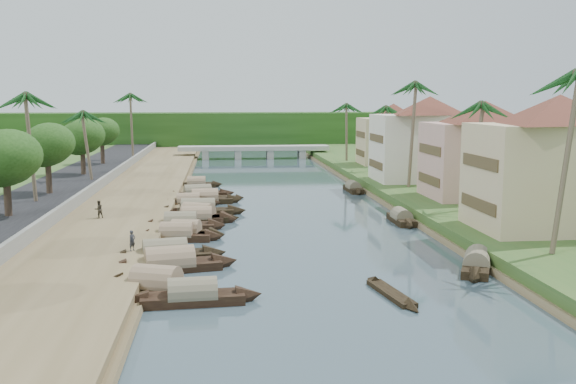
{
  "coord_description": "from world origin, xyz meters",
  "views": [
    {
      "loc": [
        -6.37,
        -47.89,
        11.05
      ],
      "look_at": [
        0.26,
        14.15,
        2.0
      ],
      "focal_mm": 40.0,
      "sensor_mm": 36.0,
      "label": 1
    }
  ],
  "objects": [
    {
      "name": "sampan_10",
      "position": [
        -9.71,
        18.72,
        0.41
      ],
      "size": [
        6.99,
        1.82,
        1.96
      ],
      "rotation": [
        0.0,
        0.0,
        0.03
      ],
      "color": "black",
      "rests_on": "ground"
    },
    {
      "name": "sampan_5",
      "position": [
        -9.17,
        3.17,
        0.41
      ],
      "size": [
        6.83,
        2.99,
        2.14
      ],
      "rotation": [
        0.0,
        0.0,
        -0.21
      ],
      "color": "black",
      "rests_on": "ground"
    },
    {
      "name": "canoe_2",
      "position": [
        -6.28,
        24.01,
        0.1
      ],
      "size": [
        5.36,
        1.93,
        0.77
      ],
      "rotation": [
        0.0,
        0.0,
        -0.22
      ],
      "color": "black",
      "rests_on": "ground"
    },
    {
      "name": "canoe_0",
      "position": [
        3.19,
        -13.53,
        0.1
      ],
      "size": [
        2.06,
        6.86,
        0.9
      ],
      "rotation": [
        0.0,
        0.0,
        1.74
      ],
      "color": "black",
      "rests_on": "ground"
    },
    {
      "name": "sampan_14",
      "position": [
        10.26,
        -8.65,
        0.41
      ],
      "size": [
        4.76,
        7.95,
        1.99
      ],
      "rotation": [
        0.0,
        0.0,
        1.13
      ],
      "color": "black",
      "rests_on": "ground"
    },
    {
      "name": "palm_3",
      "position": [
        16.0,
        39.03,
        9.73
      ],
      "size": [
        3.2,
        3.2,
        10.27
      ],
      "color": "brown",
      "rests_on": "ground"
    },
    {
      "name": "sampan_13",
      "position": [
        -9.38,
        33.43,
        0.41
      ],
      "size": [
        6.83,
        1.76,
        1.91
      ],
      "rotation": [
        0.0,
        0.0,
        0.03
      ],
      "color": "black",
      "rests_on": "ground"
    },
    {
      "name": "sampan_1",
      "position": [
        -10.13,
        -11.42,
        0.42
      ],
      "size": [
        7.86,
        4.35,
        2.29
      ],
      "rotation": [
        0.0,
        0.0,
        -0.36
      ],
      "color": "black",
      "rests_on": "ground"
    },
    {
      "name": "tree_3",
      "position": [
        -24.0,
        20.12,
        6.3
      ],
      "size": [
        5.03,
        5.03,
        7.04
      ],
      "color": "#483629",
      "rests_on": "ground"
    },
    {
      "name": "palm_5",
      "position": [
        -24.0,
        14.76,
        11.21
      ],
      "size": [
        3.2,
        3.2,
        11.61
      ],
      "color": "brown",
      "rests_on": "ground"
    },
    {
      "name": "palm_1",
      "position": [
        16.0,
        6.99,
        10.41
      ],
      "size": [
        3.2,
        3.2,
        10.96
      ],
      "color": "brown",
      "rests_on": "ground"
    },
    {
      "name": "sampan_0",
      "position": [
        -7.95,
        -13.82,
        0.41
      ],
      "size": [
        7.91,
        2.11,
        2.08
      ],
      "rotation": [
        0.0,
        0.0,
        0.07
      ],
      "color": "black",
      "rests_on": "ground"
    },
    {
      "name": "tree_4",
      "position": [
        -24.0,
        37.12,
        6.15
      ],
      "size": [
        5.22,
        5.22,
        6.97
      ],
      "color": "#483629",
      "rests_on": "ground"
    },
    {
      "name": "palm_6",
      "position": [
        -22.0,
        31.11,
        9.28
      ],
      "size": [
        3.2,
        3.2,
        9.6
      ],
      "color": "brown",
      "rests_on": "ground"
    },
    {
      "name": "palm_2",
      "position": [
        15.0,
        22.26,
        12.48
      ],
      "size": [
        3.2,
        3.2,
        13.13
      ],
      "color": "brown",
      "rests_on": "ground"
    },
    {
      "name": "treeline",
      "position": [
        0.0,
        100.0,
        4.0
      ],
      "size": [
        120.0,
        14.0,
        8.0
      ],
      "color": "#1B3E10",
      "rests_on": "ground"
    },
    {
      "name": "sampan_4",
      "position": [
        -9.84,
        2.3,
        0.41
      ],
      "size": [
        7.62,
        2.37,
        2.14
      ],
      "rotation": [
        0.0,
        0.0,
        -0.1
      ],
      "color": "black",
      "rests_on": "ground"
    },
    {
      "name": "tree_6",
      "position": [
        24.0,
        30.63,
        6.03
      ],
      "size": [
        4.58,
        4.58,
        6.79
      ],
      "color": "#483629",
      "rests_on": "ground"
    },
    {
      "name": "sampan_7",
      "position": [
        -8.53,
        9.64,
        0.41
      ],
      "size": [
        7.98,
        2.02,
        2.12
      ],
      "rotation": [
        0.0,
        0.0,
        0.04
      ],
      "color": "black",
      "rests_on": "ground"
    },
    {
      "name": "building_distant",
      "position": [
        19.99,
        48.0,
        5.88
      ],
      "size": [
        12.62,
        12.62,
        9.2
      ],
      "color": "#CBB888",
      "rests_on": "right_bank"
    },
    {
      "name": "road",
      "position": [
        -24.5,
        20.0,
        0.7
      ],
      "size": [
        8.0,
        180.0,
        1.4
      ],
      "primitive_type": "cube",
      "color": "black",
      "rests_on": "ground"
    },
    {
      "name": "sampan_16",
      "position": [
        9.59,
        27.32,
        0.4
      ],
      "size": [
        1.64,
        7.12,
        1.79
      ],
      "rotation": [
        0.0,
        0.0,
        1.6
      ],
      "color": "black",
      "rests_on": "ground"
    },
    {
      "name": "building_far",
      "position": [
        18.99,
        28.0,
        6.38
      ],
      "size": [
        15.59,
        15.59,
        10.2
      ],
      "color": "silver",
      "rests_on": "right_bank"
    },
    {
      "name": "palm_8",
      "position": [
        -20.5,
        58.62,
        11.51
      ],
      "size": [
        3.2,
        3.2,
        11.91
      ],
      "color": "brown",
      "rests_on": "ground"
    },
    {
      "name": "building_mid",
      "position": [
        19.99,
        14.0,
        6.13
      ],
      "size": [
        14.11,
        14.11,
        9.7
      ],
      "color": "tan",
      "rests_on": "right_bank"
    },
    {
      "name": "ground",
      "position": [
        0.0,
        0.0,
        0.0
      ],
      "size": [
        220.0,
        220.0,
        0.0
      ],
      "primitive_type": "plane",
      "color": "#394C56",
      "rests_on": "ground"
    },
    {
      "name": "sampan_12",
      "position": [
        -8.93,
        24.87,
        0.41
      ],
      "size": [
        8.97,
        3.36,
        2.11
      ],
      "rotation": [
        0.0,
        0.0,
        0.21
      ],
      "color": "black",
      "rests_on": "ground"
    },
    {
      "name": "retaining_wall",
      "position": [
        -20.2,
        20.0,
        1.35
      ],
      "size": [
        0.4,
        180.0,
        1.1
      ],
      "primitive_type": "cube",
      "color": "slate",
      "rests_on": "left_bank"
    },
    {
      "name": "right_bank",
      "position": [
        19.0,
        20.0,
        0.6
      ],
      "size": [
        16.0,
        180.0,
        1.2
      ],
      "primitive_type": "cube",
      "color": "#2E5522",
      "rests_on": "ground"
    },
    {
      "name": "sampan_6",
      "position": [
        -9.77,
        6.4,
        0.42
      ],
      "size": [
        7.94,
        2.14,
        2.35
      ],
      "rotation": [
        0.0,
        0.0,
        -0.01
      ],
      "color": "black",
      "rests_on": "ground"
    },
    {
      "name": "tree_2",
      "position": [
        -24.0,
        7.0,
        6.14
      ],
      "size": [
        5.37,
        5.37,
        7.01
      ],
      "color": "#483629",
      "rests_on": "ground"
    },
    {
      "name": "building_near",
      "position": [
        18.99,
        -2.0,
        6.38
      ],
      "size": [
        14.85,
        14.85,
        10.2
      ],
      "color": "#CBB888",
      "rests_on": "right_bank"
    },
    {
      "name": "person_near",
      "position": [
        -12.4,
        -4.3,
        1.51
      ],
      "size": [
        0.59,
        0.61,
        1.42
      ],
      "primitive_type": "imported",
      "rotation": [
        0.0,
        0.0,
        0.89
      ],
      "color": "#292B32",
      "rests_on": "left_bank"
    },
    {
      "name": "tree_5",
      "position": [
        -24.0,
        51.21,
        6.08
      ],
      "size": [
        4.7,
        4.7,
        6.69
      ],
      "color": "#483629",
      "rests_on": "ground"
    },
    {
      "name": "sampan_2",
      "position": [
        -9.7,
        -6.8,
        0.42
      ],
      "size": [
        9.39,
        3.6,
        2.4
      ],
      "rotation": [
        0.0,
        0.0,
        0.2
      ],
      "color": "black",
      "rests_on": "ground"
    },
    {
      "name": "bridge",
      "position": [
        0.0,
        72.0,
        1.72
      ],
      "size": [
        28.0,
        4.0,
        2.4
      ],
      "color": "#9E9E94",
      "rests_on": "ground"
    },
    {
      "name": "sampan_11",
      "position": [
        -8.03,
        20.38,
        0.42
      ],
      "size": [
        8.31,
        2.45,
        2.34
      ],
      "rotation": [
        0.0,
        0.0,
        0.08
      ],
      "color": "black",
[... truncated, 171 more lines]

